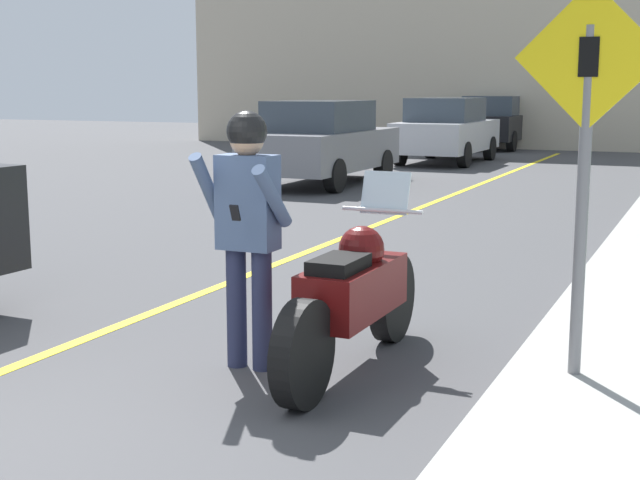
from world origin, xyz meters
name	(u,v)px	position (x,y,z in m)	size (l,w,h in m)	color
road_center_line	(297,256)	(-0.60, 6.00, 0.00)	(0.12, 36.00, 0.01)	yellow
building_backdrop	(595,23)	(0.00, 26.00, 3.90)	(28.00, 1.20, 7.80)	beige
motorcycle	(354,296)	(1.58, 2.34, 0.52)	(0.62, 2.28, 1.32)	black
person_biker	(247,212)	(0.91, 2.08, 1.10)	(0.59, 0.48, 1.78)	#282D4C
crossing_sign	(585,144)	(3.04, 2.57, 1.58)	(0.91, 0.08, 2.47)	slate
parked_car_grey	(322,142)	(-3.53, 13.25, 0.86)	(1.88, 4.20, 1.68)	black
parked_car_silver	(447,130)	(-2.73, 19.40, 0.86)	(1.88, 4.20, 1.68)	black
parked_car_black	(495,122)	(-2.88, 25.50, 0.86)	(1.88, 4.20, 1.68)	black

